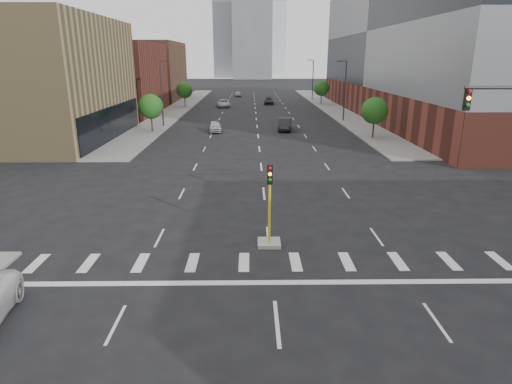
{
  "coord_description": "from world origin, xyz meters",
  "views": [
    {
      "loc": [
        -0.96,
        -11.74,
        9.45
      ],
      "look_at": [
        -0.67,
        10.38,
        2.5
      ],
      "focal_mm": 30.0,
      "sensor_mm": 36.0,
      "label": 1
    }
  ],
  "objects_px": {
    "car_far_left": "(223,103)",
    "car_mid_right": "(285,124)",
    "car_deep_right": "(269,101)",
    "car_distant": "(238,94)",
    "median_traffic_signal": "(269,228)",
    "car_near_left": "(215,127)"
  },
  "relations": [
    {
      "from": "car_deep_right",
      "to": "car_distant",
      "type": "xyz_separation_m",
      "value": [
        -7.15,
        19.1,
        -0.03
      ]
    },
    {
      "from": "car_distant",
      "to": "car_mid_right",
      "type": "bearing_deg",
      "value": -85.39
    },
    {
      "from": "car_near_left",
      "to": "car_deep_right",
      "type": "relative_size",
      "value": 0.86
    },
    {
      "from": "median_traffic_signal",
      "to": "car_near_left",
      "type": "height_order",
      "value": "median_traffic_signal"
    },
    {
      "from": "car_mid_right",
      "to": "car_distant",
      "type": "bearing_deg",
      "value": 104.48
    },
    {
      "from": "car_near_left",
      "to": "car_far_left",
      "type": "distance_m",
      "value": 30.32
    },
    {
      "from": "median_traffic_signal",
      "to": "car_near_left",
      "type": "xyz_separation_m",
      "value": [
        -5.7,
        36.42,
        -0.27
      ]
    },
    {
      "from": "car_far_left",
      "to": "car_deep_right",
      "type": "height_order",
      "value": "car_far_left"
    },
    {
      "from": "median_traffic_signal",
      "to": "car_mid_right",
      "type": "bearing_deg",
      "value": 84.27
    },
    {
      "from": "car_far_left",
      "to": "car_mid_right",
      "type": "bearing_deg",
      "value": -77.71
    },
    {
      "from": "car_deep_right",
      "to": "car_distant",
      "type": "bearing_deg",
      "value": 113.94
    },
    {
      "from": "car_near_left",
      "to": "car_distant",
      "type": "xyz_separation_m",
      "value": [
        1.57,
        54.57,
        -0.03
      ]
    },
    {
      "from": "car_near_left",
      "to": "car_deep_right",
      "type": "distance_m",
      "value": 36.52
    },
    {
      "from": "car_far_left",
      "to": "car_deep_right",
      "type": "relative_size",
      "value": 1.11
    },
    {
      "from": "car_near_left",
      "to": "car_distant",
      "type": "relative_size",
      "value": 1.05
    },
    {
      "from": "median_traffic_signal",
      "to": "car_deep_right",
      "type": "distance_m",
      "value": 71.95
    },
    {
      "from": "car_mid_right",
      "to": "car_deep_right",
      "type": "distance_m",
      "value": 34.47
    },
    {
      "from": "car_near_left",
      "to": "car_deep_right",
      "type": "xyz_separation_m",
      "value": [
        8.72,
        35.47,
        -0.01
      ]
    },
    {
      "from": "car_far_left",
      "to": "car_distant",
      "type": "distance_m",
      "value": 24.37
    },
    {
      "from": "car_far_left",
      "to": "car_deep_right",
      "type": "bearing_deg",
      "value": 21.86
    },
    {
      "from": "car_mid_right",
      "to": "median_traffic_signal",
      "type": "bearing_deg",
      "value": -89.63
    },
    {
      "from": "median_traffic_signal",
      "to": "car_distant",
      "type": "xyz_separation_m",
      "value": [
        -4.13,
        91.0,
        -0.3
      ]
    }
  ]
}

